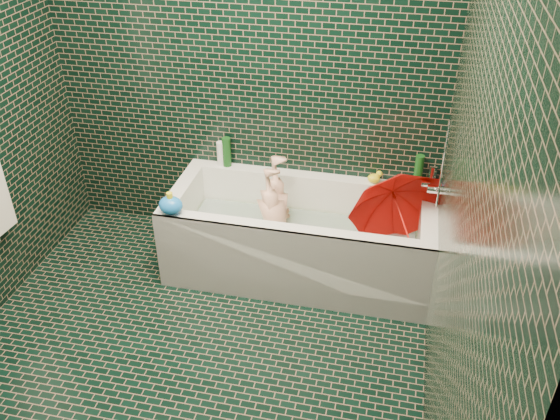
% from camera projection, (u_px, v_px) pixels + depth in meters
% --- Properties ---
extents(floor, '(2.80, 2.80, 0.00)m').
position_uv_depth(floor, '(185.00, 369.00, 3.29)').
color(floor, black).
rests_on(floor, ground).
extents(wall_back, '(2.80, 0.00, 2.80)m').
position_uv_depth(wall_back, '(244.00, 67.00, 3.75)').
color(wall_back, black).
rests_on(wall_back, floor).
extents(wall_right, '(0.00, 2.80, 2.80)m').
position_uv_depth(wall_right, '(464.00, 208.00, 2.37)').
color(wall_right, black).
rests_on(wall_right, floor).
extents(bathtub, '(1.70, 0.75, 0.55)m').
position_uv_depth(bathtub, '(299.00, 244.00, 3.91)').
color(bathtub, white).
rests_on(bathtub, floor).
extents(bath_mat, '(1.35, 0.47, 0.01)m').
position_uv_depth(bath_mat, '(300.00, 249.00, 3.96)').
color(bath_mat, green).
rests_on(bath_mat, bathtub).
extents(water, '(1.48, 0.53, 0.00)m').
position_uv_depth(water, '(300.00, 232.00, 3.88)').
color(water, silver).
rests_on(water, bathtub).
extents(faucet, '(0.18, 0.19, 0.55)m').
position_uv_depth(faucet, '(438.00, 184.00, 3.47)').
color(faucet, silver).
rests_on(faucet, wall_right).
extents(child, '(0.97, 0.44, 0.26)m').
position_uv_depth(child, '(277.00, 226.00, 3.92)').
color(child, '#F2B497').
rests_on(child, bathtub).
extents(umbrella, '(0.91, 0.85, 0.89)m').
position_uv_depth(umbrella, '(403.00, 221.00, 3.57)').
color(umbrella, red).
rests_on(umbrella, bathtub).
extents(soap_bottle_a, '(0.12, 0.12, 0.25)m').
position_uv_depth(soap_bottle_a, '(417.00, 189.00, 3.85)').
color(soap_bottle_a, white).
rests_on(soap_bottle_a, bathtub).
extents(soap_bottle_b, '(0.09, 0.09, 0.18)m').
position_uv_depth(soap_bottle_b, '(430.00, 191.00, 3.83)').
color(soap_bottle_b, '#471E72').
rests_on(soap_bottle_b, bathtub).
extents(soap_bottle_c, '(0.14, 0.14, 0.16)m').
position_uv_depth(soap_bottle_c, '(427.00, 190.00, 3.84)').
color(soap_bottle_c, '#144616').
rests_on(soap_bottle_c, bathtub).
extents(bottle_right_tall, '(0.06, 0.06, 0.24)m').
position_uv_depth(bottle_right_tall, '(418.00, 172.00, 3.79)').
color(bottle_right_tall, '#144616').
rests_on(bottle_right_tall, bathtub).
extents(bottle_right_pump, '(0.06, 0.06, 0.16)m').
position_uv_depth(bottle_right_pump, '(432.00, 177.00, 3.82)').
color(bottle_right_pump, silver).
rests_on(bottle_right_pump, bathtub).
extents(bottle_left_tall, '(0.06, 0.06, 0.21)m').
position_uv_depth(bottle_left_tall, '(227.00, 152.00, 4.07)').
color(bottle_left_tall, '#144616').
rests_on(bottle_left_tall, bathtub).
extents(bottle_left_short, '(0.06, 0.06, 0.18)m').
position_uv_depth(bottle_left_short, '(221.00, 154.00, 4.08)').
color(bottle_left_short, white).
rests_on(bottle_left_short, bathtub).
extents(rubber_duck, '(0.11, 0.08, 0.09)m').
position_uv_depth(rubber_duck, '(375.00, 178.00, 3.90)').
color(rubber_duck, yellow).
rests_on(rubber_duck, bathtub).
extents(bath_toy, '(0.16, 0.13, 0.14)m').
position_uv_depth(bath_toy, '(171.00, 205.00, 3.57)').
color(bath_toy, blue).
rests_on(bath_toy, bathtub).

